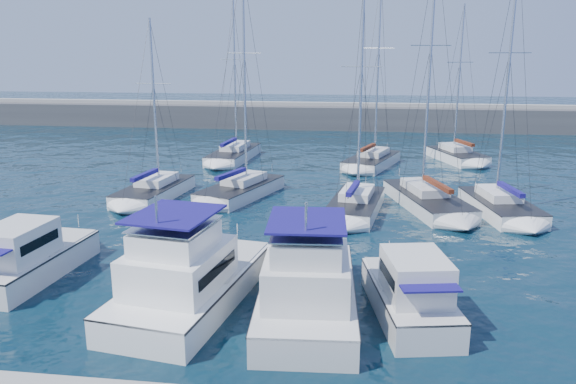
# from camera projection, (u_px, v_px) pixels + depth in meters

# --- Properties ---
(ground) EXTENTS (220.00, 220.00, 0.00)m
(ground) POSITION_uv_depth(u_px,v_px,m) (272.00, 277.00, 26.40)
(ground) COLOR black
(ground) RESTS_ON ground
(breakwater) EXTENTS (160.00, 6.00, 4.45)m
(breakwater) POSITION_uv_depth(u_px,v_px,m) (331.00, 120.00, 76.12)
(breakwater) COLOR #424244
(breakwater) RESTS_ON ground
(motor_yacht_port_outer) EXTENTS (3.28, 7.34, 3.20)m
(motor_yacht_port_outer) POSITION_uv_depth(u_px,v_px,m) (29.00, 259.00, 25.98)
(motor_yacht_port_outer) COLOR silver
(motor_yacht_port_outer) RESTS_ON ground
(motor_yacht_port_inner) EXTENTS (5.35, 9.87, 4.69)m
(motor_yacht_port_inner) POSITION_uv_depth(u_px,v_px,m) (188.00, 280.00, 23.14)
(motor_yacht_port_inner) COLOR white
(motor_yacht_port_inner) RESTS_ON ground
(motor_yacht_stbd_inner) EXTENTS (4.36, 9.45, 4.69)m
(motor_yacht_stbd_inner) POSITION_uv_depth(u_px,v_px,m) (307.00, 288.00, 22.37)
(motor_yacht_stbd_inner) COLOR silver
(motor_yacht_stbd_inner) RESTS_ON ground
(motor_yacht_stbd_outer) EXTENTS (3.78, 6.85, 3.20)m
(motor_yacht_stbd_outer) POSITION_uv_depth(u_px,v_px,m) (411.00, 295.00, 22.18)
(motor_yacht_stbd_outer) COLOR silver
(motor_yacht_stbd_outer) RESTS_ON ground
(sailboat_mid_a) EXTENTS (3.95, 7.95, 12.82)m
(sailboat_mid_a) POSITION_uv_depth(u_px,v_px,m) (155.00, 191.00, 40.36)
(sailboat_mid_a) COLOR white
(sailboat_mid_a) RESTS_ON ground
(sailboat_mid_b) EXTENTS (5.52, 8.54, 16.26)m
(sailboat_mid_b) POSITION_uv_depth(u_px,v_px,m) (241.00, 189.00, 40.64)
(sailboat_mid_b) COLOR silver
(sailboat_mid_b) RESTS_ON ground
(sailboat_mid_c) EXTENTS (4.04, 7.98, 14.95)m
(sailboat_mid_c) POSITION_uv_depth(u_px,v_px,m) (356.00, 205.00, 36.61)
(sailboat_mid_c) COLOR white
(sailboat_mid_c) RESTS_ON ground
(sailboat_mid_d) EXTENTS (5.64, 9.66, 17.12)m
(sailboat_mid_d) POSITION_uv_depth(u_px,v_px,m) (427.00, 199.00, 37.92)
(sailboat_mid_d) COLOR silver
(sailboat_mid_d) RESTS_ON ground
(sailboat_mid_e) EXTENTS (4.31, 7.90, 16.37)m
(sailboat_mid_e) POSITION_uv_depth(u_px,v_px,m) (500.00, 206.00, 36.38)
(sailboat_mid_e) COLOR white
(sailboat_mid_e) RESTS_ON ground
(sailboat_back_a) EXTENTS (3.80, 9.27, 15.16)m
(sailboat_back_a) POSITION_uv_depth(u_px,v_px,m) (234.00, 154.00, 54.35)
(sailboat_back_a) COLOR white
(sailboat_back_a) RESTS_ON ground
(sailboat_back_b) EXTENTS (5.58, 8.47, 16.87)m
(sailboat_back_b) POSITION_uv_depth(u_px,v_px,m) (372.00, 160.00, 51.18)
(sailboat_back_b) COLOR silver
(sailboat_back_b) RESTS_ON ground
(sailboat_back_c) EXTENTS (5.25, 7.66, 14.77)m
(sailboat_back_c) POSITION_uv_depth(u_px,v_px,m) (457.00, 155.00, 53.69)
(sailboat_back_c) COLOR white
(sailboat_back_c) RESTS_ON ground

